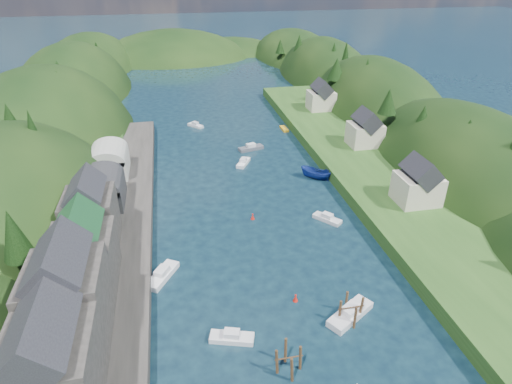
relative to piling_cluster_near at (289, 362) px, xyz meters
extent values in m
plane|color=black|center=(3.19, 55.42, -1.40)|extent=(600.00, 600.00, 0.00)
ellipsoid|color=black|center=(-41.81, 37.42, -9.84)|extent=(44.00, 75.56, 48.19)
ellipsoid|color=black|center=(-41.81, 80.42, -10.50)|extent=(44.00, 75.56, 52.00)
ellipsoid|color=black|center=(-41.81, 123.42, -9.84)|extent=(44.00, 75.56, 48.19)
ellipsoid|color=black|center=(-41.81, 165.42, -8.23)|extent=(44.00, 75.56, 39.00)
ellipsoid|color=black|center=(48.19, 37.42, -9.19)|extent=(36.00, 75.56, 44.49)
ellipsoid|color=black|center=(48.19, 80.42, -9.80)|extent=(36.00, 75.56, 48.00)
ellipsoid|color=black|center=(48.19, 123.42, -9.19)|extent=(36.00, 75.56, 44.49)
ellipsoid|color=black|center=(48.19, 165.42, -7.70)|extent=(36.00, 75.56, 36.00)
ellipsoid|color=black|center=(-6.81, 175.42, -11.40)|extent=(80.00, 60.00, 44.00)
ellipsoid|color=black|center=(21.19, 185.42, -13.40)|extent=(70.00, 56.00, 36.00)
cone|color=black|center=(-28.82, 14.88, 10.51)|extent=(3.59, 3.59, 6.44)
cone|color=black|center=(-33.94, 46.55, 11.38)|extent=(3.35, 3.35, 8.56)
cone|color=black|center=(-40.02, 54.90, 11.23)|extent=(4.18, 4.18, 6.78)
cone|color=black|center=(-36.12, 70.76, 11.03)|extent=(4.73, 4.73, 5.32)
cone|color=black|center=(-35.85, 79.62, 11.58)|extent=(4.34, 4.34, 6.76)
cone|color=black|center=(-36.74, 88.38, 7.17)|extent=(5.28, 5.28, 5.47)
cone|color=black|center=(-39.78, 99.04, 10.60)|extent=(4.77, 4.77, 5.92)
cone|color=black|center=(-33.93, 110.50, 7.07)|extent=(4.07, 4.07, 4.97)
cone|color=black|center=(-36.00, 121.73, 8.56)|extent=(4.56, 4.56, 8.51)
cone|color=black|center=(-41.02, 132.08, 6.45)|extent=(4.75, 4.75, 5.05)
cone|color=black|center=(-34.76, 140.82, 7.86)|extent=(4.27, 4.27, 7.82)
cone|color=black|center=(43.23, 34.69, 9.53)|extent=(5.03, 5.03, 6.25)
cone|color=black|center=(40.06, 44.59, 8.80)|extent=(5.29, 5.29, 7.14)
cone|color=black|center=(36.77, 53.43, 10.82)|extent=(4.07, 4.07, 5.47)
cone|color=black|center=(41.77, 63.07, 7.10)|extent=(3.40, 3.40, 6.48)
cone|color=black|center=(43.44, 79.51, 10.09)|extent=(4.94, 4.94, 8.93)
cone|color=black|center=(37.27, 86.15, 10.63)|extent=(5.25, 5.25, 5.97)
cone|color=black|center=(45.22, 99.26, 11.55)|extent=(3.36, 3.36, 8.98)
cone|color=black|center=(45.45, 110.00, 9.73)|extent=(4.57, 4.57, 7.96)
cone|color=black|center=(44.88, 121.33, 7.80)|extent=(3.59, 3.59, 6.52)
cone|color=black|center=(39.72, 131.34, 10.27)|extent=(4.14, 4.14, 6.16)
cone|color=black|center=(35.85, 144.72, 6.96)|extent=(3.83, 3.83, 5.43)
cube|color=#2D2B28|center=(-20.81, 25.42, -0.40)|extent=(12.00, 110.00, 2.00)
cube|color=#234719|center=(-27.81, 25.42, -0.15)|extent=(12.00, 110.00, 2.50)
cube|color=#2D2B28|center=(-22.81, -0.58, 4.60)|extent=(8.00, 9.00, 8.00)
cube|color=black|center=(-22.81, -0.58, 9.56)|extent=(5.88, 9.36, 5.88)
cube|color=#2D2B28|center=(-22.81, 8.42, 5.10)|extent=(8.00, 9.00, 9.00)
cube|color=black|center=(-22.81, 8.42, 10.56)|extent=(5.88, 9.36, 5.88)
cube|color=#2D2B28|center=(-22.81, 17.42, 4.10)|extent=(8.00, 9.00, 7.00)
cube|color=#1E592D|center=(-22.81, 17.42, 8.56)|extent=(5.88, 9.36, 5.88)
cube|color=#2D2B28|center=(-22.81, 26.42, 4.60)|extent=(7.00, 8.00, 8.00)
cube|color=black|center=(-22.81, 26.42, 9.44)|extent=(5.15, 8.32, 5.15)
cube|color=#2D2D30|center=(-22.81, 38.42, 2.60)|extent=(7.00, 9.00, 4.00)
cylinder|color=#2D2D30|center=(-22.81, 38.42, 4.60)|extent=(7.00, 9.00, 7.00)
cube|color=#B2B2A8|center=(-22.81, 50.42, 2.60)|extent=(7.00, 9.00, 4.00)
cylinder|color=#B2B2A8|center=(-22.81, 50.42, 4.60)|extent=(7.00, 9.00, 7.00)
cube|color=#234719|center=(28.19, 45.42, -0.20)|extent=(16.00, 120.00, 2.40)
cube|color=beige|center=(30.19, 27.42, 3.50)|extent=(7.00, 6.00, 5.00)
cube|color=black|center=(30.19, 27.42, 6.84)|extent=(5.15, 6.24, 5.15)
cube|color=beige|center=(32.19, 53.42, 3.50)|extent=(7.00, 6.00, 5.00)
cube|color=black|center=(32.19, 53.42, 6.84)|extent=(5.15, 6.24, 5.15)
cube|color=beige|center=(31.19, 80.42, 3.50)|extent=(7.00, 6.00, 5.00)
cube|color=black|center=(31.19, 80.42, 6.84)|extent=(5.15, 6.24, 5.15)
cylinder|color=#382314|center=(1.30, 0.00, -0.03)|extent=(0.32, 0.32, 3.95)
cylinder|color=#382314|center=(0.00, 1.30, -0.03)|extent=(0.32, 0.32, 3.95)
cylinder|color=#382314|center=(-1.30, 0.00, -0.03)|extent=(0.32, 0.32, 3.95)
cylinder|color=#382314|center=(0.00, -1.30, -0.03)|extent=(0.32, 0.32, 3.95)
cylinder|color=#382314|center=(0.00, 0.00, 0.60)|extent=(3.12, 0.16, 0.16)
cylinder|color=#382314|center=(10.84, 5.76, -0.06)|extent=(0.32, 0.32, 3.89)
cylinder|color=#382314|center=(9.46, 7.15, -0.06)|extent=(0.32, 0.32, 3.89)
cylinder|color=#382314|center=(8.08, 5.76, -0.06)|extent=(0.32, 0.32, 3.89)
cylinder|color=#382314|center=(9.46, 4.38, -0.06)|extent=(0.32, 0.32, 3.89)
cylinder|color=#382314|center=(9.46, 5.76, 0.57)|extent=(3.32, 0.16, 0.16)
cone|color=#B2180E|center=(3.78, 10.27, -0.95)|extent=(0.70, 0.70, 0.90)
sphere|color=#B2180E|center=(3.78, 10.27, -0.45)|extent=(0.30, 0.30, 0.30)
cone|color=#B2180E|center=(2.13, 31.13, -0.95)|extent=(0.70, 0.70, 0.90)
sphere|color=#B2180E|center=(2.13, 31.13, -0.45)|extent=(0.30, 0.30, 0.30)
cube|color=gold|center=(18.72, 72.69, -1.15)|extent=(1.54, 4.10, 0.57)
imported|color=navy|center=(17.62, 43.76, -0.31)|extent=(6.60, 5.81, 2.49)
cube|color=#4F525B|center=(7.63, 61.21, -1.03)|extent=(6.19, 3.49, 0.82)
cube|color=silver|center=(7.63, 61.21, -0.23)|extent=(2.36, 1.88, 0.70)
cube|color=silver|center=(9.69, 6.17, -0.97)|extent=(7.05, 5.62, 0.97)
cube|color=silver|center=(9.69, 6.17, -0.09)|extent=(2.89, 2.64, 0.70)
cube|color=silver|center=(-5.39, 5.44, -1.08)|extent=(5.47, 3.15, 0.73)
cube|color=silver|center=(-5.39, 5.44, -0.33)|extent=(2.09, 1.68, 0.70)
cube|color=white|center=(-13.29, 18.50, -1.01)|extent=(4.97, 6.34, 0.87)
cube|color=silver|center=(-13.29, 18.50, -0.19)|extent=(2.35, 2.59, 0.70)
cube|color=silver|center=(-3.98, 79.64, -1.11)|extent=(4.14, 4.54, 0.65)
cube|color=silver|center=(-3.98, 79.64, -0.40)|extent=(1.86, 1.93, 0.70)
cube|color=silver|center=(14.57, 28.12, -1.09)|extent=(4.45, 4.92, 0.70)
cube|color=silver|center=(14.57, 28.12, -0.35)|extent=(2.01, 2.09, 0.70)
cube|color=white|center=(4.46, 53.61, -1.08)|extent=(3.87, 5.27, 0.71)
cube|color=silver|center=(4.46, 53.61, -0.34)|extent=(1.87, 2.12, 0.70)
camera|label=1|loc=(-9.74, -30.28, 38.11)|focal=30.00mm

